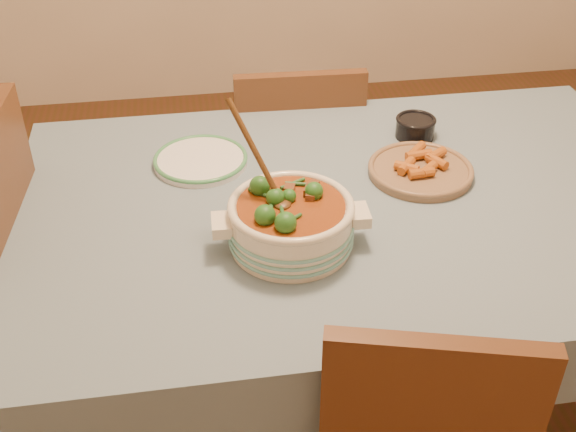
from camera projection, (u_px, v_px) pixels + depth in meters
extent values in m
plane|color=#4C3015|center=(341.00, 403.00, 2.23)|extent=(4.50, 4.50, 0.00)
cube|color=brown|center=(354.00, 210.00, 1.81)|extent=(1.60, 1.00, 0.05)
cube|color=slate|center=(354.00, 201.00, 1.79)|extent=(1.68, 1.08, 0.01)
cylinder|color=brown|center=(91.00, 251.00, 2.28)|extent=(0.07, 0.07, 0.70)
cylinder|color=brown|center=(528.00, 211.00, 2.46)|extent=(0.07, 0.07, 0.70)
cylinder|color=#F0E3C9|center=(291.00, 226.00, 1.61)|extent=(0.28, 0.28, 0.11)
torus|color=#F0E3C9|center=(291.00, 206.00, 1.58)|extent=(0.28, 0.28, 0.02)
cube|color=#F0E3C9|center=(359.00, 215.00, 1.62)|extent=(0.05, 0.07, 0.03)
cube|color=#F0E3C9|center=(222.00, 225.00, 1.58)|extent=(0.05, 0.07, 0.03)
cylinder|color=#983D16|center=(291.00, 209.00, 1.58)|extent=(0.24, 0.24, 0.02)
cylinder|color=white|center=(201.00, 161.00, 1.93)|extent=(0.26, 0.26, 0.02)
torus|color=#439457|center=(200.00, 158.00, 1.92)|extent=(0.25, 0.25, 0.01)
cylinder|color=black|center=(415.00, 128.00, 2.04)|extent=(0.12, 0.12, 0.05)
torus|color=black|center=(416.00, 120.00, 2.02)|extent=(0.11, 0.11, 0.01)
cylinder|color=black|center=(416.00, 123.00, 2.03)|extent=(0.09, 0.09, 0.01)
cylinder|color=#87644B|center=(420.00, 172.00, 1.88)|extent=(0.28, 0.28, 0.02)
torus|color=#87644B|center=(421.00, 168.00, 1.88)|extent=(0.27, 0.27, 0.02)
cube|color=#5A2D1B|center=(293.00, 166.00, 2.54)|extent=(0.42, 0.42, 0.04)
cube|color=#5A2D1B|center=(300.00, 138.00, 2.27)|extent=(0.40, 0.05, 0.43)
cylinder|color=#5A2D1B|center=(331.00, 188.00, 2.82)|extent=(0.04, 0.04, 0.43)
cylinder|color=#5A2D1B|center=(243.00, 194.00, 2.79)|extent=(0.04, 0.04, 0.43)
cylinder|color=#5A2D1B|center=(347.00, 241.00, 2.54)|extent=(0.04, 0.04, 0.43)
cylinder|color=#5A2D1B|center=(249.00, 248.00, 2.51)|extent=(0.04, 0.04, 0.43)
cube|color=#5A2D1B|center=(429.00, 425.00, 1.35)|extent=(0.40, 0.14, 0.44)
cube|color=#5A2D1B|center=(5.00, 222.00, 1.72)|extent=(0.08, 0.47, 0.50)
cylinder|color=#5A2D1B|center=(56.00, 319.00, 2.17)|extent=(0.04, 0.04, 0.50)
cylinder|color=#5A2D1B|center=(27.00, 428.00, 1.84)|extent=(0.04, 0.04, 0.50)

